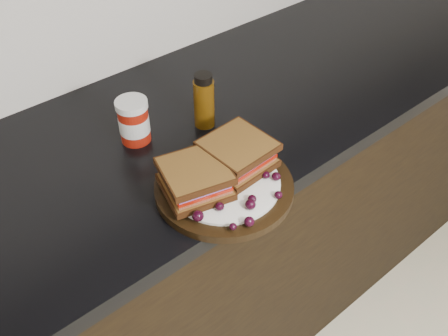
# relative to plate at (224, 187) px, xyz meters

# --- Properties ---
(base_cabinets) EXTENTS (3.96, 0.58, 0.86)m
(base_cabinets) POSITION_rel_plate_xyz_m (-0.02, 0.22, -0.48)
(base_cabinets) COLOR black
(base_cabinets) RESTS_ON ground_plane
(countertop) EXTENTS (3.98, 0.60, 0.04)m
(countertop) POSITION_rel_plate_xyz_m (-0.02, 0.22, -0.03)
(countertop) COLOR black
(countertop) RESTS_ON base_cabinets
(plate) EXTENTS (0.28, 0.28, 0.02)m
(plate) POSITION_rel_plate_xyz_m (0.00, 0.00, 0.00)
(plate) COLOR black
(plate) RESTS_ON countertop
(sandwich_left) EXTENTS (0.15, 0.15, 0.06)m
(sandwich_left) POSITION_rel_plate_xyz_m (-0.06, 0.02, 0.04)
(sandwich_left) COLOR brown
(sandwich_left) RESTS_ON plate
(sandwich_right) EXTENTS (0.13, 0.13, 0.06)m
(sandwich_right) POSITION_rel_plate_xyz_m (0.05, 0.02, 0.04)
(sandwich_right) COLOR brown
(sandwich_right) RESTS_ON plate
(grape_0) EXTENTS (0.02, 0.02, 0.02)m
(grape_0) POSITION_rel_plate_xyz_m (-0.10, -0.05, 0.03)
(grape_0) COLOR black
(grape_0) RESTS_ON plate
(grape_1) EXTENTS (0.02, 0.02, 0.02)m
(grape_1) POSITION_rel_plate_xyz_m (-0.05, -0.05, 0.02)
(grape_1) COLOR black
(grape_1) RESTS_ON plate
(grape_2) EXTENTS (0.01, 0.01, 0.01)m
(grape_2) POSITION_rel_plate_xyz_m (-0.07, -0.11, 0.02)
(grape_2) COLOR black
(grape_2) RESTS_ON plate
(grape_3) EXTENTS (0.02, 0.02, 0.02)m
(grape_3) POSITION_rel_plate_xyz_m (-0.04, -0.12, 0.02)
(grape_3) COLOR black
(grape_3) RESTS_ON plate
(grape_4) EXTENTS (0.02, 0.02, 0.02)m
(grape_4) POSITION_rel_plate_xyz_m (-0.01, -0.09, 0.02)
(grape_4) COLOR black
(grape_4) RESTS_ON plate
(grape_5) EXTENTS (0.02, 0.02, 0.02)m
(grape_5) POSITION_rel_plate_xyz_m (0.00, -0.08, 0.02)
(grape_5) COLOR black
(grape_5) RESTS_ON plate
(grape_6) EXTENTS (0.02, 0.02, 0.01)m
(grape_6) POSITION_rel_plate_xyz_m (0.05, -0.10, 0.02)
(grape_6) COLOR black
(grape_6) RESTS_ON plate
(grape_7) EXTENTS (0.02, 0.02, 0.02)m
(grape_7) POSITION_rel_plate_xyz_m (0.08, -0.06, 0.02)
(grape_7) COLOR black
(grape_7) RESTS_ON plate
(grape_8) EXTENTS (0.02, 0.02, 0.02)m
(grape_8) POSITION_rel_plate_xyz_m (0.07, -0.05, 0.02)
(grape_8) COLOR black
(grape_8) RESTS_ON plate
(grape_9) EXTENTS (0.02, 0.02, 0.02)m
(grape_9) POSITION_rel_plate_xyz_m (0.06, -0.01, 0.02)
(grape_9) COLOR black
(grape_9) RESTS_ON plate
(grape_10) EXTENTS (0.02, 0.02, 0.02)m
(grape_10) POSITION_rel_plate_xyz_m (0.08, 0.02, 0.02)
(grape_10) COLOR black
(grape_10) RESTS_ON plate
(grape_11) EXTENTS (0.02, 0.02, 0.02)m
(grape_11) POSITION_rel_plate_xyz_m (0.06, 0.02, 0.02)
(grape_11) COLOR black
(grape_11) RESTS_ON plate
(grape_12) EXTENTS (0.02, 0.02, 0.02)m
(grape_12) POSITION_rel_plate_xyz_m (0.05, 0.05, 0.02)
(grape_12) COLOR black
(grape_12) RESTS_ON plate
(grape_13) EXTENTS (0.02, 0.02, 0.02)m
(grape_13) POSITION_rel_plate_xyz_m (-0.07, 0.05, 0.02)
(grape_13) COLOR black
(grape_13) RESTS_ON plate
(grape_14) EXTENTS (0.02, 0.02, 0.02)m
(grape_14) POSITION_rel_plate_xyz_m (-0.09, 0.01, 0.02)
(grape_14) COLOR black
(grape_14) RESTS_ON plate
(grape_15) EXTENTS (0.02, 0.02, 0.02)m
(grape_15) POSITION_rel_plate_xyz_m (-0.06, -0.01, 0.02)
(grape_15) COLOR black
(grape_15) RESTS_ON plate
(grape_16) EXTENTS (0.02, 0.02, 0.01)m
(grape_16) POSITION_rel_plate_xyz_m (-0.06, 0.04, 0.02)
(grape_16) COLOR black
(grape_16) RESTS_ON plate
(grape_17) EXTENTS (0.02, 0.02, 0.02)m
(grape_17) POSITION_rel_plate_xyz_m (-0.06, 0.03, 0.03)
(grape_17) COLOR black
(grape_17) RESTS_ON plate
(grape_18) EXTENTS (0.02, 0.02, 0.02)m
(grape_18) POSITION_rel_plate_xyz_m (-0.09, 0.01, 0.03)
(grape_18) COLOR black
(grape_18) RESTS_ON plate
(condiment_jar) EXTENTS (0.07, 0.07, 0.10)m
(condiment_jar) POSITION_rel_plate_xyz_m (-0.05, 0.25, 0.04)
(condiment_jar) COLOR maroon
(condiment_jar) RESTS_ON countertop
(oil_bottle) EXTENTS (0.05, 0.05, 0.13)m
(oil_bottle) POSITION_rel_plate_xyz_m (0.11, 0.20, 0.06)
(oil_bottle) COLOR #4A2C07
(oil_bottle) RESTS_ON countertop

